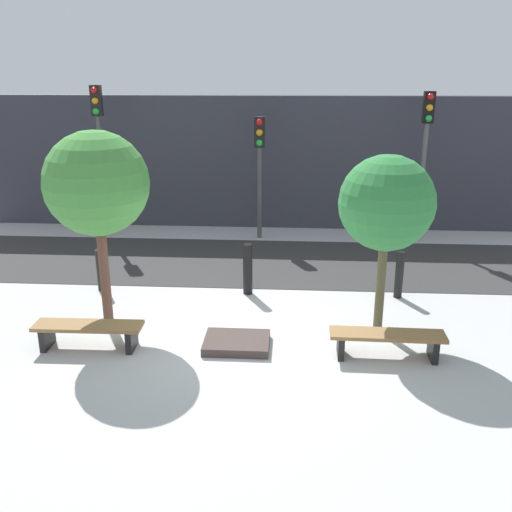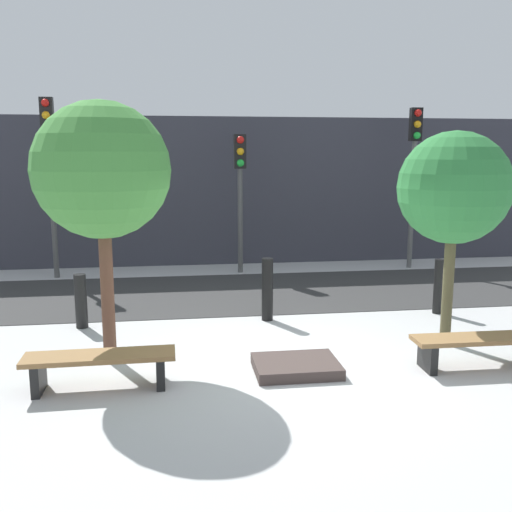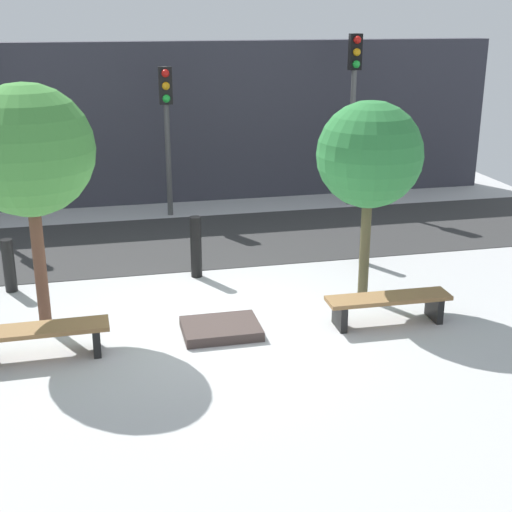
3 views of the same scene
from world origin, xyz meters
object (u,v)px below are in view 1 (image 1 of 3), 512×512
Objects in this scene: bollard_left at (248,269)px; traffic_light_mid_east at (426,140)px; bollard_far_left at (101,270)px; tree_behind_right_bench at (387,204)px; bollard_center at (399,275)px; planter_bed at (237,343)px; bench_left at (88,331)px; bench_right at (387,339)px; tree_behind_left_bench at (97,184)px; traffic_light_mid_west at (260,155)px; traffic_light_west at (99,135)px.

traffic_light_mid_east reaches higher than bollard_left.
bollard_far_left is at bearing 180.00° from bollard_left.
bollard_center is at bearing 68.41° from tree_behind_right_bench.
tree_behind_right_bench is at bearing 18.34° from planter_bed.
bollard_left is (-2.43, 1.55, -1.76)m from tree_behind_right_bench.
bench_left is 4.87m from bench_right.
bench_left is 1.68× the size of bollard_left.
bollard_left is at bearing 134.54° from bench_right.
tree_behind_right_bench is at bearing 0.00° from tree_behind_left_bench.
bench_left is 7.28m from traffic_light_mid_west.
traffic_light_mid_west reaches higher than bollard_center.
bollard_left reaches higher than bollard_far_left.
traffic_light_mid_west is (4.23, -0.00, -0.50)m from traffic_light_west.
traffic_light_mid_east is at bearing 72.17° from tree_behind_right_bench.
bollard_left reaches higher than bench_right.
bench_left is at bearing -74.76° from traffic_light_west.
bench_right is 2.22m from tree_behind_right_bench.
bollard_center is at bearing 0.00° from bollard_left.
traffic_light_mid_west is (-2.43, 6.58, 1.94)m from bench_right.
traffic_light_mid_east is (7.28, 4.03, 2.22)m from bollard_far_left.
tree_behind_right_bench is 3.38m from bollard_left.
tree_behind_left_bench is at bearing -68.41° from bollard_far_left.
tree_behind_left_bench is 8.69m from traffic_light_mid_east.
tree_behind_right_bench is at bearing 90.96° from bench_right.
bench_left is 0.52× the size of tree_behind_left_bench.
traffic_light_mid_east reaches higher than bench_right.
traffic_light_mid_east is (6.66, 5.58, 0.11)m from tree_behind_left_bench.
planter_bed is at bearing -161.66° from tree_behind_right_bench.
tree_behind_left_bench reaches higher than planter_bed.
traffic_light_mid_east reaches higher than tree_behind_left_bench.
planter_bed is at bearing -123.52° from traffic_light_mid_east.
bollard_center is 0.24× the size of traffic_light_west.
bollard_center is (5.48, 2.56, 0.17)m from bench_left.
traffic_light_west is at bearing 104.29° from bench_left.
bollard_left reaches higher than bollard_center.
bollard_center is (0.61, 1.55, -1.81)m from tree_behind_right_bench.
bench_right is 0.53× the size of tree_behind_left_bench.
bollard_center reaches higher than bench_right.
bollard_left is at bearing 45.46° from bench_left.
bench_left reaches higher than planter_bed.
tree_behind_left_bench is 2.69m from bollard_far_left.
bollard_left is 6.25m from traffic_light_west.
bollard_center is 0.30× the size of traffic_light_mid_west.
bollard_far_left is 0.27× the size of traffic_light_mid_west.
traffic_light_west is at bearing 180.00° from traffic_light_mid_east.
bench_left is at bearing -133.58° from bollard_left.
bollard_far_left is 0.22× the size of traffic_light_west.
bollard_center is 8.62m from traffic_light_west.
bench_right is 0.46× the size of traffic_light_west.
bench_right is 0.57× the size of traffic_light_mid_west.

